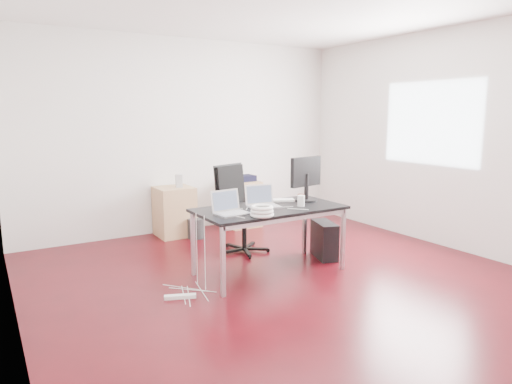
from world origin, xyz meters
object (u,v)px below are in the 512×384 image
filing_cabinet_left (175,211)px  filing_cabinet_right (241,204)px  office_chair (239,204)px  desk (269,212)px  pc_tower (324,240)px

filing_cabinet_left → filing_cabinet_right: bearing=0.0°
office_chair → filing_cabinet_left: (-0.43, 1.12, -0.26)m
desk → filing_cabinet_right: bearing=68.9°
desk → filing_cabinet_right: (0.77, 2.00, -0.33)m
desk → filing_cabinet_right: desk is taller
filing_cabinet_left → pc_tower: 2.24m
office_chair → filing_cabinet_left: 1.23m
desk → filing_cabinet_left: size_ratio=2.29×
desk → office_chair: bearing=83.0°
filing_cabinet_right → filing_cabinet_left: bearing=180.0°
desk → filing_cabinet_left: desk is taller
office_chair → filing_cabinet_left: size_ratio=1.54×
desk → pc_tower: desk is taller
filing_cabinet_left → filing_cabinet_right: (1.09, 0.00, 0.00)m
filing_cabinet_left → pc_tower: bearing=-58.5°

